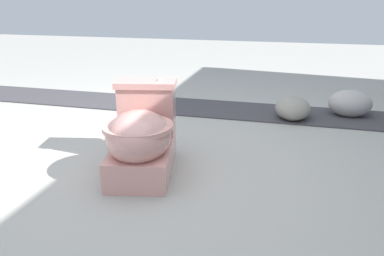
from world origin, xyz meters
The scene contains 5 objects.
ground_plane centered at (0.00, 0.00, 0.00)m, with size 14.00×14.00×0.00m, color #A8A59E.
gravel_strip centered at (-1.33, 0.50, 0.01)m, with size 0.56×8.00×0.01m, color #423F44.
toilet centered at (0.06, -0.01, 0.22)m, with size 0.69×0.49×0.52m.
boulder_near centered at (-1.21, 0.84, 0.10)m, with size 0.35×0.29×0.19m, color gray.
boulder_far centered at (-1.42, 1.32, 0.12)m, with size 0.36×0.28×0.23m, color #B7B2AD.
Camera 1 is at (1.94, 0.78, 0.99)m, focal length 35.00 mm.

